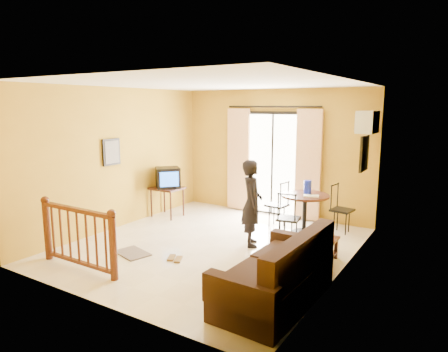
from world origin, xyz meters
The scene contains 19 objects.
ground centered at (0.00, 0.00, 0.00)m, with size 5.00×5.00×0.00m, color beige.
room_shell centered at (0.00, 0.00, 1.70)m, with size 5.00×5.00×5.00m.
balcony_door centered at (0.00, 2.43, 1.19)m, with size 2.25×0.14×2.46m.
tv_table centered at (-1.90, 1.06, 0.58)m, with size 0.66×0.55×0.66m.
television centered at (-1.87, 1.06, 0.88)m, with size 0.67×0.67×0.45m.
picture_left centered at (-2.22, -0.20, 1.55)m, with size 0.05×0.42×0.52m.
dining_table centered at (1.12, 1.54, 0.61)m, with size 0.92×0.92×0.77m.
water_jug centered at (1.15, 1.57, 0.90)m, with size 0.15×0.15×0.27m, color #1422BD.
serving_tray centered at (1.27, 1.44, 0.78)m, with size 0.28×0.18×0.02m, color silver.
dining_chairs centered at (1.10, 1.48, 0.00)m, with size 1.69×1.56×0.95m.
air_conditioner centered at (2.09, 1.95, 2.15)m, with size 0.31×0.60×0.40m.
botanical_print centered at (2.22, 1.30, 1.65)m, with size 0.05×0.50×0.60m.
coffee_table centered at (1.85, 0.19, 0.25)m, with size 0.46×0.84×0.37m.
bowl centered at (1.85, 0.19, 0.41)m, with size 0.21×0.21×0.07m, color brown.
sofa centered at (1.86, -1.29, 0.34)m, with size 0.95×1.94×0.92m.
standing_person centered at (0.57, 0.41, 0.76)m, with size 0.56×0.37×1.53m, color black.
stair_balustrade centered at (-1.15, -1.90, 0.56)m, with size 1.63×0.13×1.04m.
doormat centered at (-0.92, -1.03, 0.01)m, with size 0.60×0.40×0.02m, color #61554E.
sandals centered at (-0.15, -0.85, 0.01)m, with size 0.34×0.27×0.03m.
Camera 1 is at (3.74, -5.60, 2.45)m, focal length 32.00 mm.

